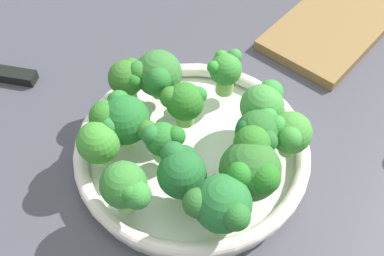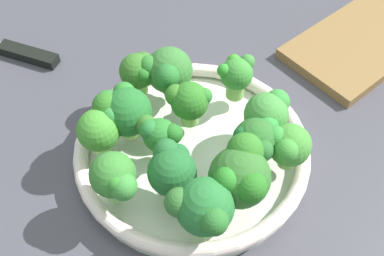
% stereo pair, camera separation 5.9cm
% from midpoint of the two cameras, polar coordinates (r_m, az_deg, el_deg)
% --- Properties ---
extents(ground_plane, '(1.30, 1.30, 0.03)m').
position_cam_midpoint_polar(ground_plane, '(0.66, 4.30, -2.67)').
color(ground_plane, '#43424B').
extents(bowl, '(0.29, 0.29, 0.03)m').
position_cam_midpoint_polar(bowl, '(0.62, 2.69, -2.84)').
color(bowl, silver).
rests_on(bowl, ground_plane).
extents(broccoli_floret_0, '(0.05, 0.05, 0.06)m').
position_cam_midpoint_polar(broccoli_floret_0, '(0.64, -3.67, 6.45)').
color(broccoli_floret_0, '#8BC55A').
rests_on(broccoli_floret_0, bowl).
extents(broccoli_floret_1, '(0.06, 0.06, 0.07)m').
position_cam_midpoint_polar(broccoli_floret_1, '(0.57, 10.13, -1.85)').
color(broccoli_floret_1, '#84CA65').
rests_on(broccoli_floret_1, bowl).
extents(broccoli_floret_2, '(0.06, 0.06, 0.06)m').
position_cam_midpoint_polar(broccoli_floret_2, '(0.60, 11.54, 1.44)').
color(broccoli_floret_2, '#88C65F').
rests_on(broccoli_floret_2, bowl).
extents(broccoli_floret_3, '(0.07, 0.08, 0.08)m').
position_cam_midpoint_polar(broccoli_floret_3, '(0.53, 8.80, -5.54)').
color(broccoli_floret_3, '#91CC71').
rests_on(broccoli_floret_3, bowl).
extents(broccoli_floret_4, '(0.07, 0.07, 0.07)m').
position_cam_midpoint_polar(broccoli_floret_4, '(0.59, -5.25, 1.95)').
color(broccoli_floret_4, '#9AD068').
rests_on(broccoli_floret_4, bowl).
extents(broccoli_floret_5, '(0.07, 0.07, 0.08)m').
position_cam_midpoint_polar(broccoli_floret_5, '(0.51, 4.70, -9.37)').
color(broccoli_floret_5, '#7CC25C').
rests_on(broccoli_floret_5, bowl).
extents(broccoli_floret_6, '(0.06, 0.06, 0.06)m').
position_cam_midpoint_polar(broccoli_floret_6, '(0.54, 0.76, -4.89)').
color(broccoli_floret_6, '#7BB24C').
rests_on(broccoli_floret_6, bowl).
extents(broccoli_floret_7, '(0.07, 0.07, 0.07)m').
position_cam_midpoint_polar(broccoli_floret_7, '(0.64, -0.21, 6.44)').
color(broccoli_floret_7, '#77B551').
rests_on(broccoli_floret_7, bowl).
extents(broccoli_floret_8, '(0.05, 0.06, 0.07)m').
position_cam_midpoint_polar(broccoli_floret_8, '(0.53, -5.82, -5.97)').
color(broccoli_floret_8, '#82C167').
rests_on(broccoli_floret_8, bowl).
extents(broccoli_floret_9, '(0.05, 0.04, 0.06)m').
position_cam_midpoint_polar(broccoli_floret_9, '(0.64, 7.77, 6.02)').
color(broccoli_floret_9, '#7DB352').
rests_on(broccoli_floret_9, bowl).
extents(broccoli_floret_10, '(0.06, 0.05, 0.06)m').
position_cam_midpoint_polar(broccoli_floret_10, '(0.58, 13.70, -2.07)').
color(broccoli_floret_10, '#7DB34F').
rests_on(broccoli_floret_10, bowl).
extents(broccoli_floret_11, '(0.05, 0.05, 0.06)m').
position_cam_midpoint_polar(broccoli_floret_11, '(0.60, 2.29, 2.96)').
color(broccoli_floret_11, '#79B251').
rests_on(broccoli_floret_11, bowl).
extents(broccoli_floret_12, '(0.06, 0.05, 0.06)m').
position_cam_midpoint_polar(broccoli_floret_12, '(0.58, -7.59, -0.19)').
color(broccoli_floret_12, '#9ADA6E').
rests_on(broccoli_floret_12, bowl).
extents(broccoli_floret_13, '(0.05, 0.04, 0.06)m').
position_cam_midpoint_polar(broccoli_floret_13, '(0.57, -0.95, -0.97)').
color(broccoli_floret_13, '#91C962').
rests_on(broccoli_floret_13, bowl).
extents(knife, '(0.21, 0.19, 0.01)m').
position_cam_midpoint_polar(knife, '(0.81, -19.13, 8.63)').
color(knife, silver).
rests_on(knife, ground_plane).
extents(cutting_board, '(0.30, 0.22, 0.02)m').
position_cam_midpoint_polar(cutting_board, '(0.84, 21.66, 9.57)').
color(cutting_board, brown).
rests_on(cutting_board, ground_plane).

